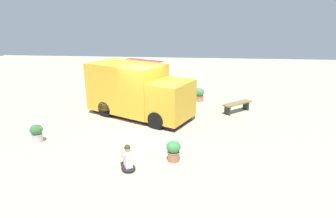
# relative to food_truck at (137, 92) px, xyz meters

# --- Properties ---
(ground_plane) EXTENTS (40.00, 40.00, 0.00)m
(ground_plane) POSITION_rel_food_truck_xyz_m (-1.33, -0.58, -1.16)
(ground_plane) COLOR #AEAC8D
(food_truck) EXTENTS (4.19, 5.31, 2.45)m
(food_truck) POSITION_rel_food_truck_xyz_m (0.00, 0.00, 0.00)
(food_truck) COLOR gold
(food_truck) RESTS_ON ground_plane
(person_customer) EXTENTS (0.80, 0.64, 0.87)m
(person_customer) POSITION_rel_food_truck_xyz_m (-4.94, -0.66, -0.84)
(person_customer) COLOR black
(person_customer) RESTS_ON ground_plane
(planter_flowering_near) EXTENTS (0.55, 0.55, 0.73)m
(planter_flowering_near) POSITION_rel_food_truck_xyz_m (2.68, -2.94, -0.79)
(planter_flowering_near) COLOR #BA7C54
(planter_flowering_near) RESTS_ON ground_plane
(planter_flowering_far) EXTENTS (0.48, 0.48, 0.72)m
(planter_flowering_far) POSITION_rel_food_truck_xyz_m (-4.26, -2.04, -0.77)
(planter_flowering_far) COLOR #AD6E4E
(planter_flowering_far) RESTS_ON ground_plane
(planter_flowering_side) EXTENTS (0.46, 0.46, 0.69)m
(planter_flowering_side) POSITION_rel_food_truck_xyz_m (-3.28, 3.24, -0.79)
(planter_flowering_side) COLOR silver
(planter_flowering_side) RESTS_ON ground_plane
(plaza_bench) EXTENTS (1.37, 1.53, 0.50)m
(plaza_bench) POSITION_rel_food_truck_xyz_m (0.92, -4.79, -0.79)
(plaza_bench) COLOR olive
(plaza_bench) RESTS_ON ground_plane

